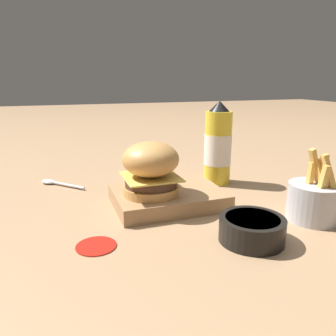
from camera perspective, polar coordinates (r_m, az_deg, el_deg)
name	(u,v)px	position (r m, az deg, el deg)	size (l,w,h in m)	color
ground_plane	(162,193)	(0.79, -0.97, -4.46)	(6.00, 6.00, 0.00)	#9E7A56
serving_board	(168,197)	(0.72, 0.00, -5.14)	(0.23, 0.17, 0.03)	#A37A51
burger	(151,168)	(0.67, -3.02, 0.00)	(0.12, 0.12, 0.11)	tan
ketchup_bottle	(218,146)	(0.86, 8.67, 3.77)	(0.07, 0.07, 0.21)	yellow
fries_basket	(314,200)	(0.70, 24.11, -5.17)	(0.10, 0.10, 0.14)	#B7B7BC
side_bowl	(252,228)	(0.58, 14.39, -10.15)	(0.11, 0.11, 0.04)	black
spoon	(54,183)	(0.91, -19.19, -2.41)	(0.11, 0.11, 0.01)	silver
ketchup_puddle	(96,245)	(0.57, -12.41, -13.04)	(0.07, 0.07, 0.00)	#B21E14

